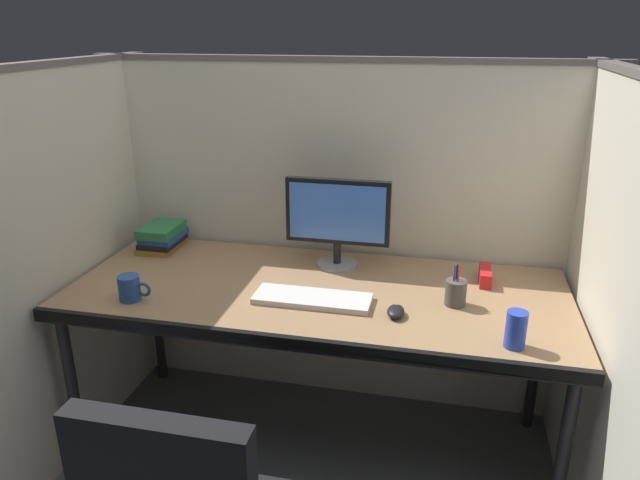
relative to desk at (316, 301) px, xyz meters
name	(u,v)px	position (x,y,z in m)	size (l,w,h in m)	color
cubicle_partition_rear	(339,238)	(0.00, 0.46, 0.10)	(2.21, 0.06, 1.57)	beige
cubicle_partition_left	(70,264)	(-0.99, -0.09, 0.10)	(0.06, 1.41, 1.57)	beige
cubicle_partition_right	(602,315)	(0.99, -0.09, 0.10)	(0.06, 1.41, 1.57)	beige
desk	(316,301)	(0.00, 0.00, 0.00)	(1.90, 0.80, 0.74)	#997551
monitor_center	(337,217)	(0.03, 0.25, 0.27)	(0.43, 0.17, 0.37)	gray
keyboard_main	(312,299)	(0.01, -0.10, 0.06)	(0.43, 0.15, 0.02)	silver
computer_mouse	(396,312)	(0.32, -0.15, 0.07)	(0.06, 0.10, 0.04)	black
red_stapler	(485,275)	(0.63, 0.21, 0.08)	(0.04, 0.15, 0.06)	red
pen_cup	(456,292)	(0.52, -0.02, 0.10)	(0.08, 0.08, 0.16)	#4C4742
coffee_mug	(130,288)	(-0.65, -0.24, 0.10)	(0.13, 0.08, 0.09)	#264C8C
book_stack	(162,237)	(-0.78, 0.27, 0.11)	(0.16, 0.22, 0.11)	olive
soda_can	(516,330)	(0.70, -0.28, 0.11)	(0.07, 0.07, 0.12)	#263FB2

